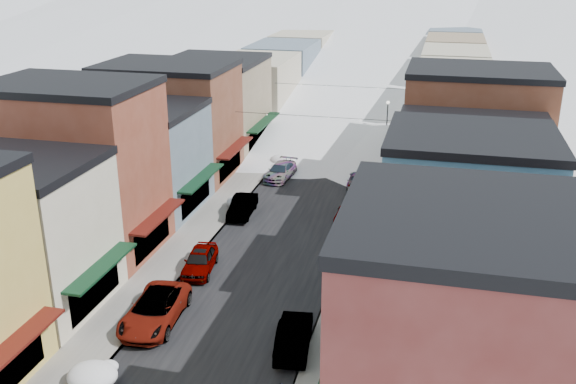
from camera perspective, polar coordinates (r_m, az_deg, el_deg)
The scene contains 33 objects.
road at distance 81.36m, azimuth 5.38°, elevation 5.72°, with size 10.00×160.00×0.01m, color black.
sidewalk_left at distance 82.51m, azimuth 0.82°, elevation 6.07°, with size 3.20×160.00×0.15m, color gray.
sidewalk_right at distance 80.70m, azimuth 10.03°, elevation 5.42°, with size 3.20×160.00×0.15m, color gray.
curb_left at distance 82.19m, azimuth 1.88°, elevation 6.00°, with size 0.10×160.00×0.15m, color slate.
curb_right at distance 80.80m, azimuth 8.93°, elevation 5.51°, with size 0.10×160.00×0.15m, color slate.
bldg_l_cream at distance 42.08m, azimuth -23.10°, elevation -3.43°, with size 11.30×8.20×9.50m.
bldg_l_brick_near at distance 47.96m, azimuth -18.33°, elevation 1.97°, with size 12.30×8.20×12.50m.
bldg_l_grayblue at distance 55.26m, azimuth -13.17°, elevation 2.97°, with size 11.30×9.20×9.00m.
bldg_l_brick_far at distance 63.23m, azimuth -10.46°, elevation 6.31°, with size 13.30×9.20×11.00m.
bldg_l_tan at distance 71.98m, azimuth -6.50°, elevation 7.82°, with size 11.30×11.20×10.00m.
bldg_r_brick_near at distance 25.51m, azimuth 17.46°, elevation -14.96°, with size 12.30×9.20×12.50m.
bldg_r_green at distance 33.92m, azimuth 15.61°, elevation -8.27°, with size 11.30×9.20×9.50m.
bldg_r_blue at distance 41.89m, azimuth 15.47°, elevation -1.85°, with size 11.30×9.20×10.50m.
bldg_r_cream at distance 50.61m, azimuth 15.81°, elevation 1.10°, with size 12.30×9.20×9.00m.
bldg_r_brick_far at distance 58.89m, azimuth 16.23°, elevation 5.03°, with size 13.30×9.20×11.50m.
bldg_r_tan at distance 68.79m, azimuth 15.09°, elevation 6.44°, with size 11.30×11.20×9.50m.
distant_blocks at distance 102.87m, azimuth 7.42°, elevation 11.03°, with size 34.00×55.00×8.00m.
overhead_cables at distance 67.90m, azimuth 3.95°, elevation 8.17°, with size 16.40×15.04×0.04m.
car_white_suv at distance 39.30m, azimuth -11.76°, elevation -10.21°, with size 2.88×6.24×1.73m, color white.
car_silver_sedan at distance 44.74m, azimuth -7.84°, elevation -6.04°, with size 1.90×4.73×1.61m, color #9D9FA5.
car_dark_hatch at distance 53.68m, azimuth -4.07°, elevation -1.26°, with size 1.68×4.82×1.59m, color black.
car_silver_wagon at distance 62.26m, azimuth -0.67°, elevation 1.87°, with size 2.12×5.21×1.51m, color #A5A7AD.
car_green_sedan at distance 36.29m, azimuth 0.53°, elevation -12.62°, with size 1.75×5.02×1.65m, color black.
car_gray_suv at distance 52.57m, azimuth 5.15°, elevation -1.91°, with size 1.62×4.01×1.37m, color #919399.
car_black_sedan at distance 60.57m, azimuth 6.33°, elevation 1.14°, with size 1.96×4.81×1.40m, color black.
car_lane_silver at distance 70.84m, azimuth 3.42°, elevation 4.09°, with size 1.59×3.95×1.35m, color #A9ABB2.
car_lane_white at distance 88.22m, azimuth 6.62°, elevation 7.36°, with size 2.59×5.61×1.56m, color silver.
trash_can at distance 41.83m, azimuth 4.82°, elevation -8.14°, with size 0.58×0.58×0.98m.
streetlamp_near at distance 43.00m, azimuth 5.78°, elevation -4.15°, with size 0.35×0.35×4.19m.
streetlamp_far at distance 75.23m, azimuth 8.82°, elevation 6.74°, with size 0.38×0.38×4.61m.
snow_pile_near at distance 35.29m, azimuth -16.89°, elevation -15.28°, with size 2.62×2.81×1.11m.
snow_pile_mid at distance 55.38m, azimuth -4.14°, elevation -0.88°, with size 2.53×2.76×1.07m.
snow_pile_far at distance 66.36m, azimuth -0.43°, elevation 2.86°, with size 2.64×2.83×1.12m.
Camera 1 is at (11.18, -17.90, 20.66)m, focal length 40.00 mm.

